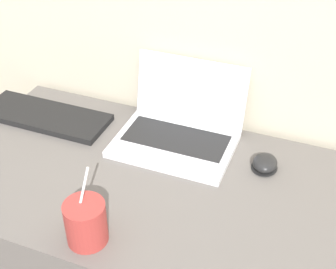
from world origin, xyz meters
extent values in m
cube|color=silver|center=(-0.01, 0.48, 0.78)|extent=(0.35, 0.24, 0.02)
cube|color=black|center=(-0.01, 0.50, 0.79)|extent=(0.31, 0.13, 0.00)
cube|color=silver|center=(-0.01, 0.63, 0.89)|extent=(0.35, 0.05, 0.20)
cube|color=white|center=(-0.01, 0.62, 0.89)|extent=(0.32, 0.04, 0.18)
cylinder|color=#9E332D|center=(-0.07, 0.08, 0.83)|extent=(0.10, 0.10, 0.11)
cylinder|color=black|center=(-0.07, 0.08, 0.88)|extent=(0.08, 0.08, 0.01)
cylinder|color=white|center=(-0.08, 0.08, 0.89)|extent=(0.04, 0.04, 0.17)
ellipsoid|color=black|center=(0.26, 0.49, 0.78)|extent=(0.07, 0.09, 0.01)
ellipsoid|color=black|center=(0.26, 0.49, 0.79)|extent=(0.07, 0.08, 0.04)
cube|color=black|center=(-0.46, 0.47, 0.78)|extent=(0.42, 0.15, 0.02)
camera|label=1|loc=(0.38, -0.56, 1.62)|focal=50.00mm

